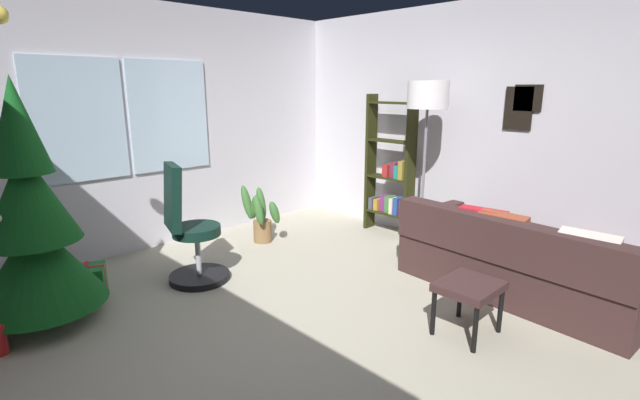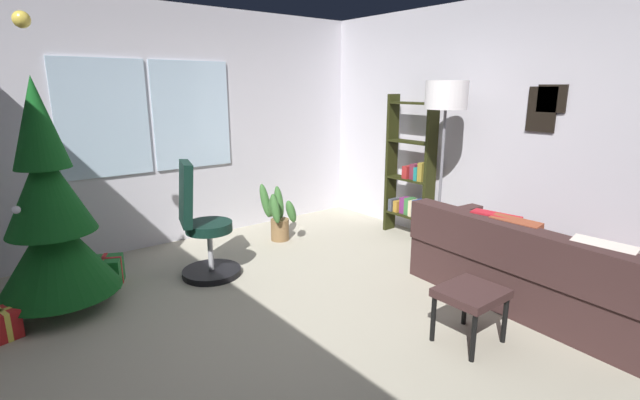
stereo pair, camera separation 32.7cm
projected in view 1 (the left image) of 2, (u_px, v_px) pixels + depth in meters
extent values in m
cube|color=#A69F8B|center=(326.00, 329.00, 3.53)|extent=(4.76, 5.22, 0.10)
cube|color=silver|center=(158.00, 128.00, 5.05)|extent=(4.76, 0.10, 2.66)
cube|color=silver|center=(77.00, 120.00, 4.41)|extent=(0.90, 0.03, 1.20)
cube|color=silver|center=(170.00, 116.00, 5.05)|extent=(0.90, 0.03, 1.20)
cube|color=silver|center=(488.00, 130.00, 4.84)|extent=(0.10, 5.22, 2.66)
cube|color=black|center=(519.00, 108.00, 4.51)|extent=(0.02, 0.27, 0.42)
cube|color=black|center=(528.00, 98.00, 4.43)|extent=(0.02, 0.27, 0.25)
cube|color=#3A2523|center=(519.00, 271.00, 4.03)|extent=(1.01, 2.07, 0.39)
cube|color=#3A2523|center=(502.00, 241.00, 3.71)|extent=(0.33, 2.02, 0.35)
cube|color=#3A2523|center=(433.00, 217.00, 4.65)|extent=(0.89, 0.20, 0.20)
cube|color=#3A2523|center=(623.00, 267.00, 4.12)|extent=(0.79, 0.93, 0.39)
cube|color=#B41C27|center=(482.00, 231.00, 3.97)|extent=(0.19, 0.41, 0.40)
cube|color=beige|center=(588.00, 258.00, 3.34)|extent=(0.22, 0.41, 0.42)
cube|color=brown|center=(503.00, 236.00, 3.83)|extent=(0.18, 0.40, 0.41)
cube|color=#3A2523|center=(469.00, 286.00, 3.30)|extent=(0.44, 0.39, 0.06)
cylinder|color=black|center=(475.00, 330.00, 3.10)|extent=(0.04, 0.04, 0.35)
cylinder|color=black|center=(500.00, 311.00, 3.36)|extent=(0.04, 0.04, 0.35)
cylinder|color=black|center=(433.00, 313.00, 3.33)|extent=(0.04, 0.04, 0.35)
cylinder|color=black|center=(460.00, 296.00, 3.59)|extent=(0.04, 0.04, 0.35)
cylinder|color=#4C331E|center=(47.00, 313.00, 3.52)|extent=(0.12, 0.12, 0.16)
cone|color=#104C18|center=(38.00, 261.00, 3.42)|extent=(0.91, 0.91, 0.69)
cone|color=#104C18|center=(28.00, 196.00, 3.30)|extent=(0.66, 0.66, 0.69)
cone|color=#104C18|center=(16.00, 125.00, 3.17)|extent=(0.40, 0.40, 0.69)
sphere|color=gold|center=(38.00, 208.00, 3.59)|extent=(0.06, 0.06, 0.06)
sphere|color=blue|center=(9.00, 242.00, 3.54)|extent=(0.07, 0.07, 0.07)
cube|color=#1E722D|center=(86.00, 281.00, 3.98)|extent=(0.39, 0.37, 0.26)
cube|color=red|center=(86.00, 281.00, 3.98)|extent=(0.15, 0.27, 0.26)
cube|color=red|center=(86.00, 281.00, 3.98)|extent=(0.30, 0.16, 0.26)
cylinder|color=black|center=(200.00, 277.00, 4.31)|extent=(0.56, 0.56, 0.06)
cylinder|color=#B2B2B7|center=(198.00, 252.00, 4.25)|extent=(0.05, 0.05, 0.43)
cylinder|color=black|center=(197.00, 231.00, 4.20)|extent=(0.44, 0.44, 0.09)
cube|color=black|center=(172.00, 197.00, 4.03)|extent=(0.23, 0.41, 0.59)
cube|color=black|center=(410.00, 169.00, 5.31)|extent=(0.18, 0.04, 1.70)
cube|color=black|center=(371.00, 163.00, 5.73)|extent=(0.18, 0.04, 1.70)
cube|color=black|center=(388.00, 213.00, 5.67)|extent=(0.18, 0.56, 0.02)
cube|color=black|center=(389.00, 178.00, 5.56)|extent=(0.18, 0.56, 0.02)
cube|color=black|center=(391.00, 141.00, 5.45)|extent=(0.18, 0.56, 0.02)
cube|color=black|center=(392.00, 103.00, 5.34)|extent=(0.18, 0.56, 0.02)
cube|color=maroon|center=(404.00, 208.00, 5.50)|extent=(0.14, 0.04, 0.19)
cube|color=navy|center=(399.00, 206.00, 5.54)|extent=(0.16, 0.06, 0.21)
cube|color=beige|center=(394.00, 206.00, 5.59)|extent=(0.16, 0.05, 0.19)
cube|color=#36743A|center=(390.00, 204.00, 5.65)|extent=(0.14, 0.07, 0.20)
cube|color=#722865|center=(385.00, 203.00, 5.70)|extent=(0.13, 0.08, 0.20)
cube|color=#AE7D2B|center=(379.00, 204.00, 5.76)|extent=(0.16, 0.06, 0.14)
cube|color=#424650|center=(374.00, 203.00, 5.81)|extent=(0.17, 0.06, 0.15)
cube|color=olive|center=(404.00, 170.00, 5.39)|extent=(0.17, 0.06, 0.22)
cube|color=#1A7876|center=(400.00, 172.00, 5.44)|extent=(0.17, 0.05, 0.16)
cube|color=maroon|center=(395.00, 170.00, 5.50)|extent=(0.13, 0.08, 0.18)
cube|color=maroon|center=(389.00, 170.00, 5.56)|extent=(0.17, 0.07, 0.15)
cylinder|color=slate|center=(419.00, 250.00, 5.06)|extent=(0.28, 0.28, 0.03)
cylinder|color=slate|center=(423.00, 181.00, 4.87)|extent=(0.03, 0.03, 1.53)
cylinder|color=silver|center=(428.00, 95.00, 4.65)|extent=(0.42, 0.42, 0.28)
cylinder|color=brown|center=(263.00, 231.00, 5.35)|extent=(0.21, 0.21, 0.26)
ellipsoid|color=#37662D|center=(275.00, 212.00, 5.17)|extent=(0.17, 0.15, 0.29)
ellipsoid|color=#37662D|center=(254.00, 207.00, 5.31)|extent=(0.14, 0.23, 0.34)
ellipsoid|color=#37662D|center=(247.00, 202.00, 5.34)|extent=(0.15, 0.24, 0.43)
ellipsoid|color=#37662D|center=(258.00, 210.00, 5.13)|extent=(0.15, 0.23, 0.37)
ellipsoid|color=#37662D|center=(261.00, 203.00, 5.34)|extent=(0.15, 0.24, 0.40)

